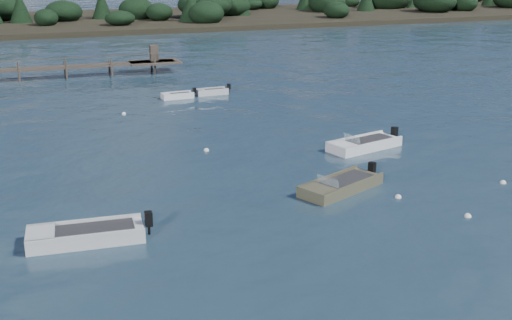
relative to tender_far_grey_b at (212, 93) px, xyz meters
name	(u,v)px	position (x,y,z in m)	size (l,w,h in m)	color
ground	(99,57)	(-6.21, 24.61, -0.15)	(400.00, 400.00, 0.00)	#182938
tender_far_grey_b	(212,93)	(0.00, 0.00, 0.00)	(3.01, 1.15, 1.03)	#B8BDC0
tender_far_white	(178,97)	(-3.10, -0.52, 0.00)	(2.92, 1.17, 0.99)	silver
dinghy_mid_white_b	(364,146)	(4.05, -18.60, 0.02)	(5.21, 2.92, 1.27)	silver
dinghy_mid_white_a	(341,187)	(-0.70, -24.60, 0.01)	(5.06, 3.50, 1.19)	brown
dinghy_mid_grey	(86,237)	(-13.32, -26.31, 0.03)	(5.13, 2.14, 1.28)	#B8BDC0
buoy_b	(468,217)	(3.06, -29.67, -0.15)	(0.32, 0.32, 0.32)	white
buoy_d	(503,183)	(7.65, -26.63, -0.15)	(0.32, 0.32, 0.32)	white
buoy_e	(124,114)	(-8.17, -4.50, -0.15)	(0.32, 0.32, 0.32)	white
buoy_extra_a	(206,151)	(-5.08, -15.66, -0.15)	(0.32, 0.32, 0.32)	white
buoy_extra_b	(398,198)	(1.44, -26.50, -0.15)	(0.32, 0.32, 0.32)	white
far_headland	(208,9)	(18.79, 64.61, 1.82)	(190.00, 40.00, 5.80)	black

